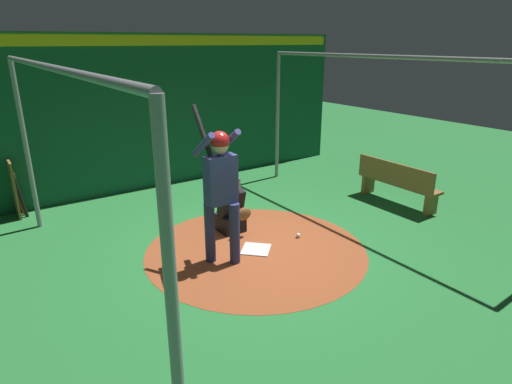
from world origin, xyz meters
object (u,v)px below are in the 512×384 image
at_px(batter, 220,184).
at_px(baseball_0, 298,235).
at_px(baseball_1, 174,256).
at_px(bat_rack, 15,190).
at_px(catcher, 232,210).
at_px(bench, 397,182).
at_px(home_plate, 256,249).

xyz_separation_m(batter, baseball_0, (0.01, 1.43, -1.15)).
relative_size(baseball_0, baseball_1, 1.00).
bearing_deg(bat_rack, baseball_0, 44.40).
xyz_separation_m(catcher, baseball_0, (0.83, 0.76, -0.34)).
height_order(catcher, bench, catcher).
bearing_deg(bench, home_plate, -88.38).
xyz_separation_m(bat_rack, baseball_0, (3.70, 3.62, -0.45)).
bearing_deg(baseball_1, bench, 85.50).
relative_size(home_plate, baseball_1, 5.68).
height_order(home_plate, bat_rack, bat_rack).
distance_m(batter, baseball_0, 1.84).
bearing_deg(baseball_0, catcher, -137.32).
bearing_deg(batter, baseball_1, -130.64).
bearing_deg(home_plate, bat_rack, -142.61).
xyz_separation_m(catcher, bench, (0.70, 3.36, 0.06)).
distance_m(bat_rack, baseball_0, 5.20).
bearing_deg(bat_rack, baseball_1, 27.04).
bearing_deg(home_plate, bench, 91.62).
bearing_deg(catcher, home_plate, -4.19).
distance_m(home_plate, catcher, 0.88).
relative_size(bat_rack, baseball_0, 14.20).
height_order(home_plate, batter, batter).
height_order(batter, baseball_1, batter).
height_order(batter, bat_rack, batter).
relative_size(bench, baseball_0, 23.55).
relative_size(catcher, baseball_1, 13.14).
height_order(home_plate, bench, bench).
bearing_deg(home_plate, batter, -88.35).
relative_size(catcher, bench, 0.56).
xyz_separation_m(catcher, bat_rack, (-2.87, -2.86, 0.11)).
relative_size(home_plate, bench, 0.24).
bearing_deg(baseball_0, bat_rack, -135.60).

